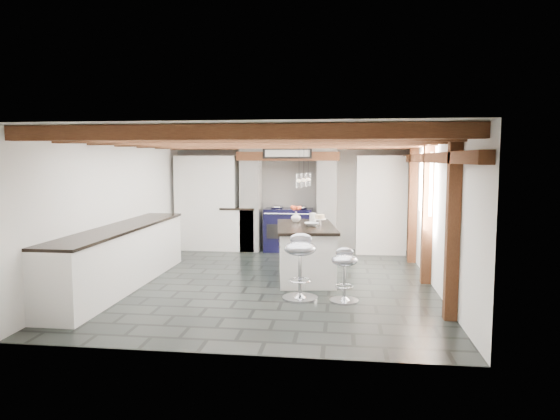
# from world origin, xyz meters

# --- Properties ---
(ground) EXTENTS (6.00, 6.00, 0.00)m
(ground) POSITION_xyz_m (0.00, 0.00, 0.00)
(ground) COLOR black
(ground) RESTS_ON ground
(room_shell) EXTENTS (6.00, 6.03, 6.00)m
(room_shell) POSITION_xyz_m (-0.61, 1.42, 1.07)
(room_shell) COLOR white
(room_shell) RESTS_ON ground
(range_cooker) EXTENTS (1.00, 0.63, 0.99)m
(range_cooker) POSITION_xyz_m (0.00, 2.68, 0.47)
(range_cooker) COLOR black
(range_cooker) RESTS_ON ground
(kitchen_island) EXTENTS (1.13, 1.84, 1.15)m
(kitchen_island) POSITION_xyz_m (0.53, 0.34, 0.44)
(kitchen_island) COLOR white
(kitchen_island) RESTS_ON ground
(bar_stool_near) EXTENTS (0.40, 0.40, 0.73)m
(bar_stool_near) POSITION_xyz_m (1.15, -0.99, 0.46)
(bar_stool_near) COLOR silver
(bar_stool_near) RESTS_ON ground
(bar_stool_far) EXTENTS (0.49, 0.49, 0.91)m
(bar_stool_far) POSITION_xyz_m (0.55, -0.94, 0.57)
(bar_stool_far) COLOR silver
(bar_stool_far) RESTS_ON ground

